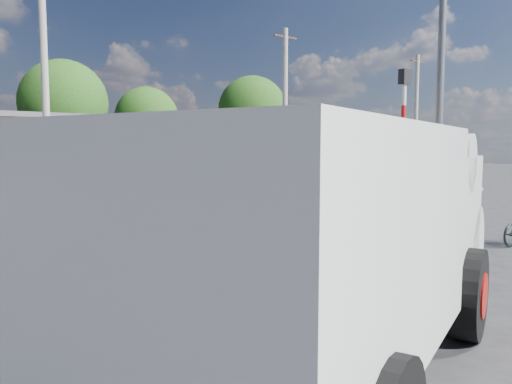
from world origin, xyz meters
TOP-DOWN VIEW (x-y plane):
  - ground_plane at (0.00, 0.00)m, footprint 120.00×120.00m
  - median at (0.00, 8.00)m, footprint 40.00×0.80m
  - truck at (-3.14, -1.99)m, footprint 7.01×4.42m
  - car_cream at (6.57, 14.28)m, footprint 3.94×2.46m
  - car_red at (16.50, 17.37)m, footprint 3.82×2.55m
  - traffic_pole at (3.20, 1.50)m, footprint 0.28×0.18m
  - streetlight at (4.14, 1.20)m, footprint 2.34×0.22m
  - building_row at (1.10, 22.00)m, footprint 37.80×7.30m
  - tree_row at (3.76, 28.45)m, footprint 43.62×7.43m
  - utility_poles at (3.25, 12.00)m, footprint 35.40×0.24m

SIDE VIEW (x-z plane):
  - ground_plane at x=0.00m, z-range 0.00..0.00m
  - median at x=0.00m, z-range 0.00..0.16m
  - car_red at x=16.50m, z-range 0.00..1.21m
  - car_cream at x=6.57m, z-range 0.00..1.23m
  - truck at x=-3.14m, z-range 0.15..2.87m
  - building_row at x=1.10m, z-range -0.09..4.35m
  - traffic_pole at x=3.20m, z-range 0.41..4.77m
  - utility_poles at x=3.25m, z-range 0.07..8.07m
  - streetlight at x=4.14m, z-range 0.46..9.46m
  - tree_row at x=3.76m, z-range 0.78..9.21m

